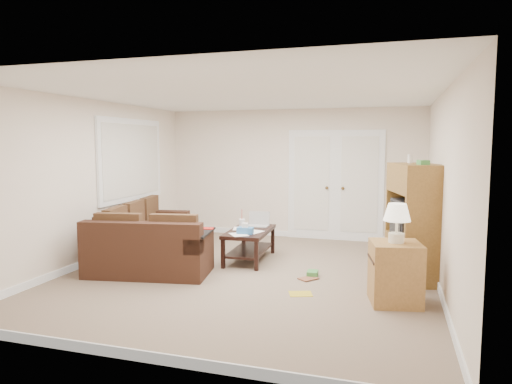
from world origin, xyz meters
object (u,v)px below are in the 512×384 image
(sectional_sofa, at_px, (148,243))
(coffee_table, at_px, (250,243))
(tv_armoire, at_px, (414,221))
(side_cabinet, at_px, (395,268))

(sectional_sofa, relative_size, coffee_table, 2.19)
(tv_armoire, xyz_separation_m, side_cabinet, (-0.24, -1.08, -0.37))
(side_cabinet, bearing_deg, sectional_sofa, 156.77)
(sectional_sofa, height_order, side_cabinet, side_cabinet)
(tv_armoire, distance_m, side_cabinet, 1.17)
(tv_armoire, relative_size, side_cabinet, 1.45)
(sectional_sofa, xyz_separation_m, side_cabinet, (3.66, -0.79, 0.11))
(coffee_table, distance_m, tv_armoire, 2.50)
(coffee_table, bearing_deg, side_cabinet, -34.90)
(tv_armoire, bearing_deg, sectional_sofa, 168.84)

